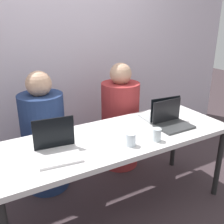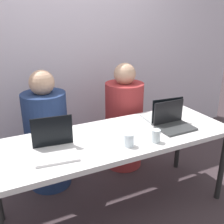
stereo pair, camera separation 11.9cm
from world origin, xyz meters
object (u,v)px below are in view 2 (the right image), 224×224
(water_glass_right, at_px, (156,137))
(laptop_front_right, at_px, (173,122))
(person_on_right, at_px, (124,122))
(laptop_back_right, at_px, (162,115))
(laptop_front_left, at_px, (55,146))
(person_on_left, at_px, (47,137))
(water_glass_center, at_px, (129,141))

(water_glass_right, bearing_deg, laptop_front_right, 28.95)
(person_on_right, bearing_deg, water_glass_right, 59.96)
(person_on_right, height_order, laptop_back_right, person_on_right)
(laptop_front_left, bearing_deg, laptop_front_right, 6.33)
(laptop_front_right, bearing_deg, water_glass_right, -151.40)
(person_on_left, height_order, person_on_right, person_on_left)
(laptop_back_right, relative_size, water_glass_right, 3.20)
(laptop_front_right, relative_size, water_glass_center, 3.17)
(person_on_left, distance_m, laptop_front_right, 1.20)
(person_on_left, bearing_deg, laptop_front_left, 97.49)
(laptop_front_right, bearing_deg, person_on_left, 142.97)
(water_glass_right, distance_m, water_glass_center, 0.22)
(water_glass_right, bearing_deg, laptop_back_right, 47.56)
(water_glass_right, bearing_deg, person_on_left, 126.94)
(laptop_front_left, bearing_deg, water_glass_right, -6.32)
(person_on_right, height_order, water_glass_center, person_on_right)
(person_on_right, bearing_deg, laptop_front_left, 19.34)
(person_on_left, bearing_deg, water_glass_right, 141.63)
(person_on_right, distance_m, laptop_front_right, 0.75)
(laptop_front_left, xyz_separation_m, water_glass_center, (0.52, -0.14, -0.01))
(person_on_right, relative_size, laptop_front_right, 3.84)
(laptop_front_right, xyz_separation_m, water_glass_right, (-0.29, -0.16, -0.00))
(person_on_left, relative_size, person_on_right, 1.00)
(person_on_left, distance_m, person_on_right, 0.85)
(person_on_left, xyz_separation_m, person_on_right, (0.85, 0.00, -0.00))
(laptop_front_left, relative_size, water_glass_center, 3.33)
(person_on_left, distance_m, water_glass_center, 0.96)
(laptop_back_right, relative_size, water_glass_center, 3.33)
(person_on_right, distance_m, laptop_front_left, 1.18)
(person_on_right, bearing_deg, laptop_front_right, 80.52)
(person_on_left, xyz_separation_m, laptop_front_left, (-0.09, -0.69, 0.25))
(person_on_right, relative_size, water_glass_center, 12.17)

